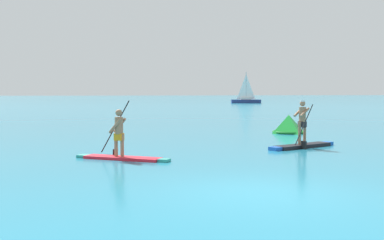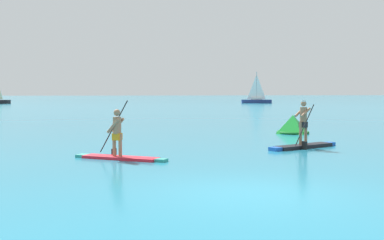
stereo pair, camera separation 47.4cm
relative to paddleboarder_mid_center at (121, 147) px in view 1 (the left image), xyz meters
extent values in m
plane|color=teal|center=(2.80, -5.47, -0.37)|extent=(440.00, 440.00, 0.00)
cube|color=red|center=(0.05, -0.04, -0.33)|extent=(2.47, 1.72, 0.09)
cube|color=teal|center=(-1.18, 0.65, -0.33)|extent=(0.47, 0.50, 0.09)
cube|color=teal|center=(1.29, -0.74, -0.33)|extent=(0.44, 0.45, 0.09)
cylinder|color=#997051|center=(-0.14, 0.07, 0.07)|extent=(0.11, 0.11, 0.71)
cylinder|color=#997051|center=(0.05, -0.04, 0.07)|extent=(0.11, 0.11, 0.71)
cube|color=orange|center=(-0.05, 0.01, 0.33)|extent=(0.33, 0.32, 0.22)
cylinder|color=#997051|center=(-0.05, 0.01, 0.69)|extent=(0.26, 0.26, 0.53)
sphere|color=#997051|center=(-0.05, 0.01, 1.09)|extent=(0.21, 0.21, 0.21)
cylinder|color=#997051|center=(-0.17, -0.09, 0.69)|extent=(0.42, 0.29, 0.51)
cylinder|color=#997051|center=(-0.02, 0.17, 0.69)|extent=(0.42, 0.29, 0.51)
cylinder|color=black|center=(-0.17, 0.52, 0.61)|extent=(0.93, 0.57, 1.72)
cube|color=black|center=(-0.17, 0.52, -0.26)|extent=(0.17, 0.21, 0.32)
cube|color=black|center=(6.83, 2.04, -0.31)|extent=(2.61, 1.73, 0.13)
cube|color=blue|center=(5.51, 1.35, -0.31)|extent=(0.48, 0.50, 0.13)
cube|color=blue|center=(8.15, 2.73, -0.31)|extent=(0.45, 0.45, 0.13)
cylinder|color=#997051|center=(6.67, 1.95, 0.18)|extent=(0.11, 0.11, 0.84)
cylinder|color=#997051|center=(6.93, 2.09, 0.18)|extent=(0.11, 0.11, 0.84)
cube|color=black|center=(6.80, 2.02, 0.51)|extent=(0.33, 0.32, 0.22)
cylinder|color=#997051|center=(6.80, 2.02, 0.88)|extent=(0.26, 0.26, 0.56)
sphere|color=#997051|center=(6.80, 2.02, 1.30)|extent=(0.21, 0.21, 0.21)
cylinder|color=white|center=(6.80, 2.02, 1.39)|extent=(0.18, 0.18, 0.06)
cylinder|color=#997051|center=(6.83, 1.86, 0.97)|extent=(0.51, 0.36, 0.38)
cylinder|color=#997051|center=(6.69, 2.13, 0.97)|extent=(0.51, 0.36, 0.38)
cylinder|color=black|center=(6.67, 1.52, 0.54)|extent=(0.88, 0.51, 1.47)
cube|color=black|center=(6.67, 1.52, -0.22)|extent=(0.16, 0.21, 0.32)
pyramid|color=green|center=(8.54, 8.04, 0.09)|extent=(1.62, 1.62, 0.93)
torus|color=#167226|center=(8.54, 8.04, -0.31)|extent=(1.63, 1.63, 0.12)
cube|color=navy|center=(22.86, 67.16, -0.06)|extent=(5.32, 1.87, 0.62)
cylinder|color=#B2B2B7|center=(22.86, 67.16, 2.70)|extent=(0.12, 0.12, 4.89)
pyramid|color=white|center=(22.86, 67.16, 2.55)|extent=(2.34, 0.25, 4.40)
cube|color=silver|center=(22.86, 67.16, 0.44)|extent=(1.97, 1.10, 0.37)
camera|label=1|loc=(-0.18, -15.03, 1.76)|focal=44.73mm
camera|label=2|loc=(0.29, -15.10, 1.76)|focal=44.73mm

